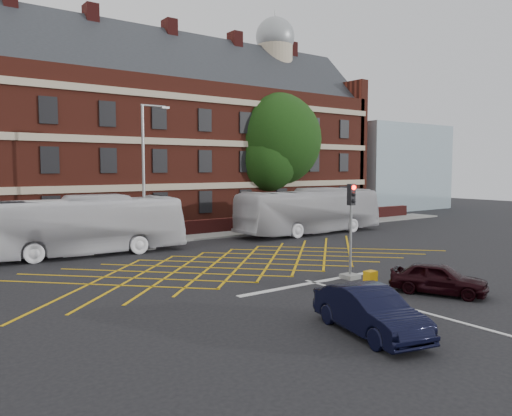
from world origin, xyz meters
TOP-DOWN VIEW (x-y plane):
  - ground at (0.00, 0.00)m, footprint 120.00×120.00m
  - victorian_building at (0.25, 22.00)m, footprint 51.00×12.17m
  - boundary_wall at (0.00, 13.00)m, footprint 56.00×0.50m
  - far_pavement at (0.00, 12.00)m, footprint 60.00×3.00m
  - glass_block at (34.00, 21.00)m, footprint 14.00×10.00m
  - box_junction_hatching at (0.00, 2.00)m, footprint 8.22×8.22m
  - stop_line at (0.00, -3.50)m, footprint 8.00×0.30m
  - centre_line at (0.00, -10.00)m, footprint 0.15×14.00m
  - bus_left at (-6.33, 9.40)m, footprint 12.47×4.03m
  - bus_right at (10.80, 8.59)m, footprint 12.34×3.00m
  - car_navy at (-3.23, -9.42)m, footprint 2.44×4.52m
  - car_maroon at (2.68, -7.81)m, footprint 2.84×3.97m
  - deciduous_tree at (14.13, 17.25)m, footprint 8.71×8.71m
  - traffic_light_near at (1.87, -3.86)m, footprint 0.70×0.70m
  - street_lamp at (-2.18, 9.28)m, footprint 2.25×1.00m
  - utility_cabinet at (0.92, -5.85)m, footprint 0.48×0.37m

SIDE VIEW (x-z plane):
  - ground at x=0.00m, z-range 0.00..0.00m
  - box_junction_hatching at x=0.00m, z-range 0.00..0.02m
  - stop_line at x=0.00m, z-range 0.00..0.02m
  - centre_line at x=0.00m, z-range 0.00..0.02m
  - far_pavement at x=0.00m, z-range 0.00..0.12m
  - utility_cabinet at x=0.92m, z-range 0.00..0.80m
  - boundary_wall at x=0.00m, z-range 0.00..1.10m
  - car_maroon at x=2.68m, z-range 0.00..1.25m
  - car_navy at x=-3.23m, z-range 0.00..1.41m
  - bus_left at x=-6.33m, z-range 0.00..3.41m
  - bus_right at x=10.80m, z-range 0.00..3.43m
  - traffic_light_near at x=1.87m, z-range -0.37..3.90m
  - street_lamp at x=-2.18m, z-range -1.38..7.42m
  - glass_block at x=34.00m, z-range 0.00..10.00m
  - deciduous_tree at x=14.13m, z-range 1.02..12.96m
  - victorian_building at x=0.25m, z-range -2.36..18.04m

